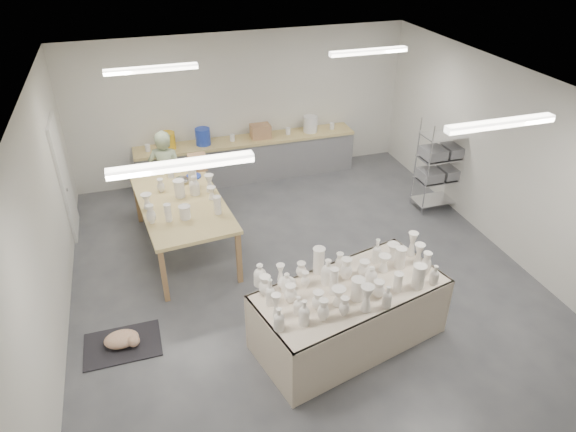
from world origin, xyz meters
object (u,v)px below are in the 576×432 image
object	(u,v)px
drying_table	(349,312)
potter	(167,175)
work_table	(183,198)
red_stool	(169,197)

from	to	relation	value
drying_table	potter	distance (m)	4.45
drying_table	work_table	xyz separation A→B (m)	(-1.74, 2.89, 0.47)
work_table	potter	xyz separation A→B (m)	(-0.15, 1.13, -0.10)
potter	drying_table	bearing A→B (deg)	134.24
drying_table	red_stool	bearing A→B (deg)	99.91
red_stool	drying_table	bearing A→B (deg)	-66.23
drying_table	red_stool	distance (m)	4.69
drying_table	work_table	distance (m)	3.40
work_table	red_stool	world-z (taller)	work_table
red_stool	work_table	bearing A→B (deg)	-83.97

